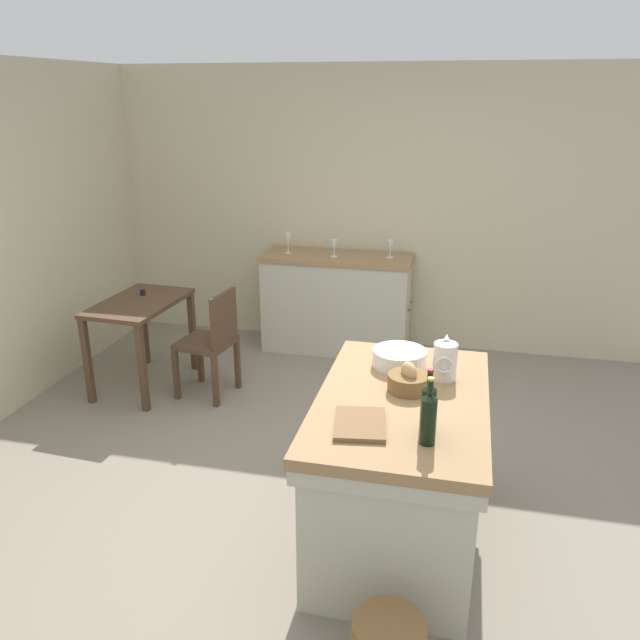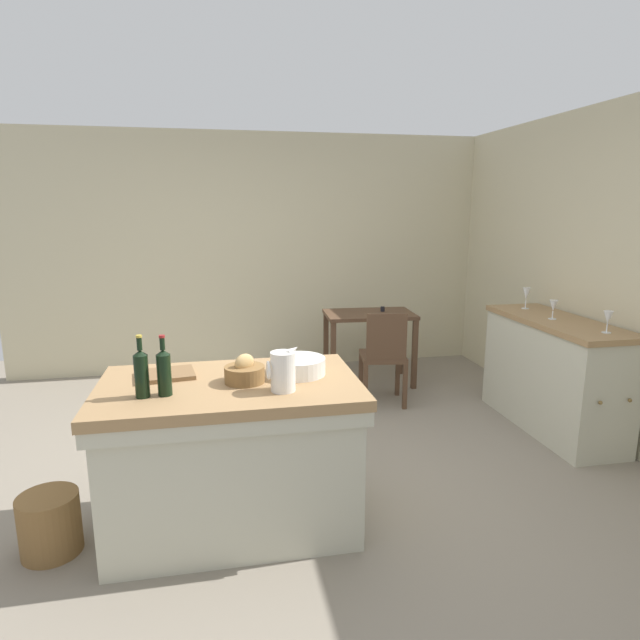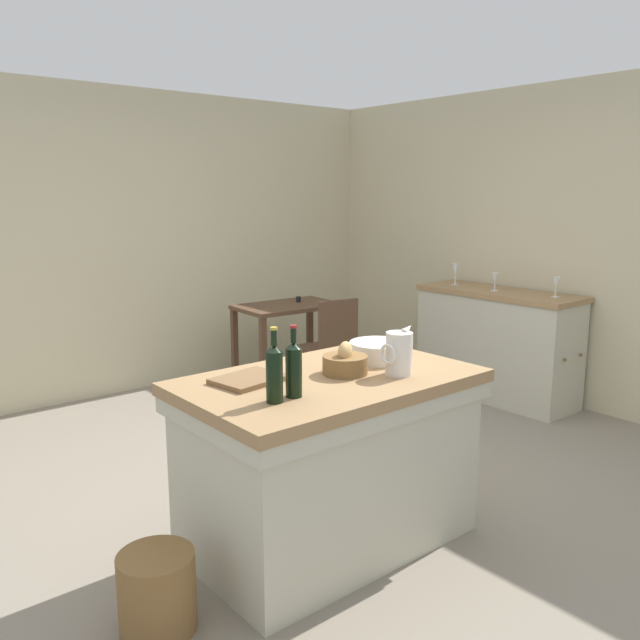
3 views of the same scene
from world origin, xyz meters
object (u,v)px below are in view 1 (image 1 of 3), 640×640
object	(u,v)px
wash_bowl	(399,358)
bread_basket	(409,381)
cutting_board	(360,424)
island_table	(399,463)
side_cabinet	(336,303)
wine_glass_left	(334,245)
wine_glass_middle	(288,239)
pitcher	(445,361)
wine_glass_far_left	(390,246)
wooden_chair	(212,340)
wine_bottle_amber	(429,417)
writing_desk	(140,315)
wine_bottle_dark	(428,407)

from	to	relation	value
wash_bowl	bread_basket	distance (m)	0.32
bread_basket	cutting_board	distance (m)	0.47
island_table	side_cabinet	xyz separation A→B (m)	(2.64, 0.89, -0.00)
cutting_board	island_table	bearing A→B (deg)	-24.82
island_table	wash_bowl	distance (m)	0.60
wine_glass_left	wine_glass_middle	size ratio (longest dim) A/B	0.82
pitcher	bread_basket	distance (m)	0.26
bread_basket	cutting_board	bearing A→B (deg)	157.20
cutting_board	wine_glass_far_left	xyz separation A→B (m)	(3.03, 0.24, 0.16)
wooden_chair	wine_bottle_amber	distance (m)	2.66
wine_glass_far_left	wine_glass_left	world-z (taller)	wine_glass_far_left
wooden_chair	wine_glass_left	world-z (taller)	wine_glass_left
pitcher	wine_bottle_amber	distance (m)	0.71
bread_basket	wine_glass_left	world-z (taller)	wine_glass_left
side_cabinet	cutting_board	size ratio (longest dim) A/B	4.48
island_table	pitcher	bearing A→B (deg)	-35.98
island_table	wine_glass_left	distance (m)	2.81
wine_glass_far_left	cutting_board	bearing A→B (deg)	-175.43
wine_glass_far_left	wine_glass_left	xyz separation A→B (m)	(-0.09, 0.50, -0.00)
writing_desk	bread_basket	bearing A→B (deg)	-121.02
pitcher	side_cabinet	bearing A→B (deg)	24.68
wine_glass_left	wine_bottle_dark	bearing A→B (deg)	-160.13
wooden_chair	cutting_board	xyz separation A→B (m)	(-1.79, -1.50, 0.40)
pitcher	writing_desk	bearing A→B (deg)	64.19
wash_bowl	cutting_board	xyz separation A→B (m)	(-0.75, 0.10, -0.04)
wine_bottle_dark	wine_bottle_amber	distance (m)	0.11
island_table	side_cabinet	world-z (taller)	side_cabinet
wine_bottle_dark	wine_glass_far_left	size ratio (longest dim) A/B	1.98
side_cabinet	wash_bowl	distance (m)	2.43
writing_desk	wine_glass_far_left	size ratio (longest dim) A/B	5.84
island_table	side_cabinet	size ratio (longest dim) A/B	1.01
wine_glass_far_left	wine_glass_left	bearing A→B (deg)	99.84
side_cabinet	wine_bottle_dark	bearing A→B (deg)	-160.70
island_table	wash_bowl	world-z (taller)	wash_bowl
side_cabinet	writing_desk	bearing A→B (deg)	129.49
wooden_chair	cutting_board	bearing A→B (deg)	-140.00
wine_bottle_dark	wine_glass_far_left	world-z (taller)	wine_bottle_dark
island_table	wooden_chair	bearing A→B (deg)	49.24
cutting_board	wine_glass_middle	size ratio (longest dim) A/B	1.67
wooden_chair	bread_basket	size ratio (longest dim) A/B	4.05
writing_desk	cutting_board	bearing A→B (deg)	-130.59
writing_desk	pitcher	xyz separation A→B (m)	(-1.21, -2.50, 0.35)
wash_bowl	writing_desk	bearing A→B (deg)	64.15
wash_bowl	wine_bottle_amber	xyz separation A→B (m)	(-0.83, -0.22, 0.08)
pitcher	wash_bowl	size ratio (longest dim) A/B	0.81
pitcher	bread_basket	world-z (taller)	pitcher
pitcher	wine_glass_left	world-z (taller)	pitcher
wash_bowl	wine_glass_far_left	world-z (taller)	wine_glass_far_left
wine_glass_far_left	bread_basket	bearing A→B (deg)	-170.70
bread_basket	wine_glass_middle	distance (m)	2.90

